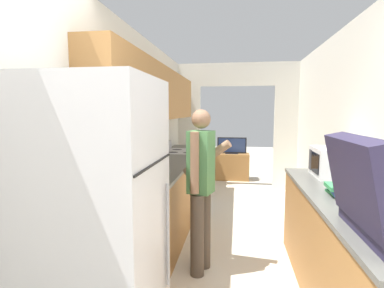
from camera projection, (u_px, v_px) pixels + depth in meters
name	position (u px, v px, depth m)	size (l,w,h in m)	color
wall_left	(138.00, 119.00, 3.48)	(0.38, 7.28, 2.50)	silver
wall_right	(366.00, 144.00, 2.80)	(0.06, 7.28, 2.50)	silver
wall_far_with_doorway	(237.00, 118.00, 5.98)	(2.76, 0.06, 2.50)	silver
counter_left	(165.00, 199.00, 3.80)	(0.62, 3.69, 0.90)	#9E6B38
counter_right	(348.00, 254.00, 2.32)	(0.62, 2.35, 0.90)	#9E6B38
refrigerator	(97.00, 225.00, 1.81)	(0.76, 0.74, 1.75)	#B7B7BC
range_oven	(182.00, 177.00, 4.98)	(0.66, 0.78, 1.04)	#B7B7BC
person	(201.00, 187.00, 2.85)	(0.51, 0.44, 1.58)	#4C4238
microwave	(334.00, 162.00, 2.99)	(0.38, 0.46, 0.29)	white
book_stack	(343.00, 190.00, 2.33)	(0.24, 0.33, 0.09)	#33894C
tv_cabinet	(232.00, 166.00, 6.84)	(0.79, 0.42, 0.60)	#9E6B38
television	(232.00, 146.00, 6.75)	(0.65, 0.16, 0.37)	black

